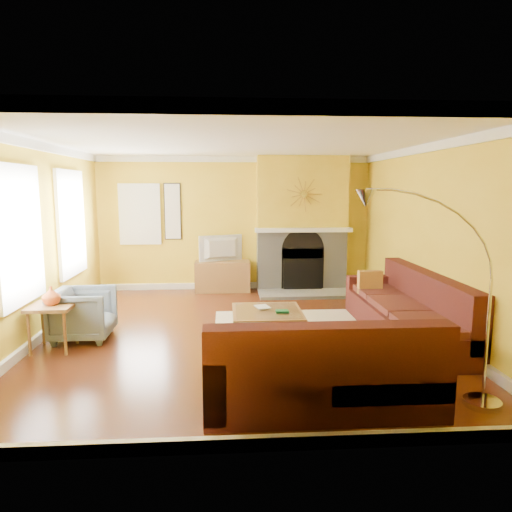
{
  "coord_description": "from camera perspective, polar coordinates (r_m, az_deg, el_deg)",
  "views": [
    {
      "loc": [
        -0.18,
        -6.33,
        2.07
      ],
      "look_at": [
        0.26,
        0.4,
        1.06
      ],
      "focal_mm": 32.0,
      "sensor_mm": 36.0,
      "label": 1
    }
  ],
  "objects": [
    {
      "name": "floor",
      "position": [
        6.66,
        -2.07,
        -9.69
      ],
      "size": [
        5.5,
        6.0,
        0.02
      ],
      "primitive_type": "cube",
      "color": "#602B14",
      "rests_on": "ground"
    },
    {
      "name": "ceiling",
      "position": [
        6.36,
        -2.2,
        14.27
      ],
      "size": [
        5.5,
        6.0,
        0.02
      ],
      "primitive_type": "cube",
      "color": "white",
      "rests_on": "ground"
    },
    {
      "name": "wall_back",
      "position": [
        9.37,
        -2.68,
        4.09
      ],
      "size": [
        5.5,
        0.02,
        2.7
      ],
      "primitive_type": "cube",
      "color": "gold",
      "rests_on": "ground"
    },
    {
      "name": "wall_front",
      "position": [
        3.4,
        -0.63,
        -3.75
      ],
      "size": [
        5.5,
        0.02,
        2.7
      ],
      "primitive_type": "cube",
      "color": "gold",
      "rests_on": "ground"
    },
    {
      "name": "wall_left",
      "position": [
        6.87,
        -25.82,
        1.63
      ],
      "size": [
        0.02,
        6.0,
        2.7
      ],
      "primitive_type": "cube",
      "color": "gold",
      "rests_on": "ground"
    },
    {
      "name": "wall_right",
      "position": [
        7.02,
        21.04,
        2.04
      ],
      "size": [
        0.02,
        6.0,
        2.7
      ],
      "primitive_type": "cube",
      "color": "gold",
      "rests_on": "ground"
    },
    {
      "name": "baseboard",
      "position": [
        6.64,
        -2.07,
        -9.12
      ],
      "size": [
        5.5,
        6.0,
        0.12
      ],
      "primitive_type": null,
      "color": "white",
      "rests_on": "floor"
    },
    {
      "name": "crown_molding",
      "position": [
        6.36,
        -2.2,
        13.64
      ],
      "size": [
        5.5,
        6.0,
        0.12
      ],
      "primitive_type": null,
      "color": "white",
      "rests_on": "ceiling"
    },
    {
      "name": "window_left_near",
      "position": [
        8.06,
        -22.2,
        3.82
      ],
      "size": [
        0.06,
        1.22,
        1.72
      ],
      "primitive_type": "cube",
      "color": "white",
      "rests_on": "wall_left"
    },
    {
      "name": "window_left_far",
      "position": [
        6.29,
        -27.6,
        2.33
      ],
      "size": [
        0.06,
        1.22,
        1.72
      ],
      "primitive_type": "cube",
      "color": "white",
      "rests_on": "wall_left"
    },
    {
      "name": "window_back",
      "position": [
        9.46,
        -14.32,
        5.1
      ],
      "size": [
        0.82,
        0.06,
        1.22
      ],
      "primitive_type": "cube",
      "color": "white",
      "rests_on": "wall_back"
    },
    {
      "name": "wall_art",
      "position": [
        9.37,
        -10.39,
        5.5
      ],
      "size": [
        0.34,
        0.04,
        1.14
      ],
      "primitive_type": "cube",
      "color": "white",
      "rests_on": "wall_back"
    },
    {
      "name": "fireplace",
      "position": [
        9.28,
        5.73,
        4.02
      ],
      "size": [
        1.8,
        0.4,
        2.7
      ],
      "primitive_type": null,
      "color": "gray",
      "rests_on": "floor"
    },
    {
      "name": "mantel",
      "position": [
        9.06,
        5.97,
        3.27
      ],
      "size": [
        1.92,
        0.22,
        0.08
      ],
      "primitive_type": "cube",
      "color": "white",
      "rests_on": "fireplace"
    },
    {
      "name": "hearth",
      "position": [
        8.95,
        6.18,
        -4.72
      ],
      "size": [
        1.8,
        0.7,
        0.06
      ],
      "primitive_type": "cube",
      "color": "gray",
      "rests_on": "floor"
    },
    {
      "name": "sunburst",
      "position": [
        9.03,
        6.03,
        7.7
      ],
      "size": [
        0.7,
        0.04,
        0.7
      ],
      "primitive_type": null,
      "color": "olive",
      "rests_on": "fireplace"
    },
    {
      "name": "rug",
      "position": [
        6.96,
        4.9,
        -8.77
      ],
      "size": [
        2.4,
        1.8,
        0.02
      ],
      "primitive_type": "cube",
      "color": "beige",
      "rests_on": "floor"
    },
    {
      "name": "sectional_sofa",
      "position": [
        5.94,
        9.69,
        -7.45
      ],
      "size": [
        3.14,
        3.84,
        0.9
      ],
      "primitive_type": null,
      "color": "#471916",
      "rests_on": "floor"
    },
    {
      "name": "coffee_table",
      "position": [
        6.46,
        1.4,
        -8.41
      ],
      "size": [
        0.97,
        0.97,
        0.38
      ],
      "primitive_type": null,
      "color": "white",
      "rests_on": "floor"
    },
    {
      "name": "media_console",
      "position": [
        9.25,
        -4.2,
        -2.52
      ],
      "size": [
        1.1,
        0.5,
        0.61
      ],
      "primitive_type": "cube",
      "color": "olive",
      "rests_on": "floor"
    },
    {
      "name": "tv",
      "position": [
        9.16,
        -4.24,
        0.94
      ],
      "size": [
        0.9,
        0.42,
        0.52
      ],
      "primitive_type": "imported",
      "rotation": [
        0.0,
        0.0,
        3.49
      ],
      "color": "black",
      "rests_on": "media_console"
    },
    {
      "name": "subwoofer",
      "position": [
        9.28,
        -2.29,
        -3.56
      ],
      "size": [
        0.26,
        0.26,
        0.26
      ],
      "primitive_type": "cube",
      "color": "white",
      "rests_on": "floor"
    },
    {
      "name": "armchair",
      "position": [
        6.75,
        -20.75,
        -6.79
      ],
      "size": [
        0.78,
        0.76,
        0.71
      ],
      "primitive_type": "imported",
      "rotation": [
        0.0,
        0.0,
        1.57
      ],
      "color": "slate",
      "rests_on": "floor"
    },
    {
      "name": "side_table",
      "position": [
        6.48,
        -24.0,
        -8.14
      ],
      "size": [
        0.54,
        0.54,
        0.6
      ],
      "primitive_type": null,
      "color": "olive",
      "rests_on": "floor"
    },
    {
      "name": "vase",
      "position": [
        6.38,
        -24.22,
        -4.54
      ],
      "size": [
        0.23,
        0.23,
        0.24
      ],
      "primitive_type": "imported",
      "color": "#D8591E",
      "rests_on": "side_table"
    },
    {
      "name": "book",
      "position": [
        6.49,
        0.05,
        -6.48
      ],
      "size": [
        0.24,
        0.28,
        0.02
      ],
      "primitive_type": "imported",
      "rotation": [
        0.0,
        0.0,
        0.26
      ],
      "color": "white",
      "rests_on": "coffee_table"
    },
    {
      "name": "arc_lamp",
      "position": [
        4.51,
        21.11,
        -5.47
      ],
      "size": [
        1.31,
        0.36,
        2.05
      ],
      "primitive_type": null,
      "color": "silver",
      "rests_on": "floor"
    }
  ]
}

